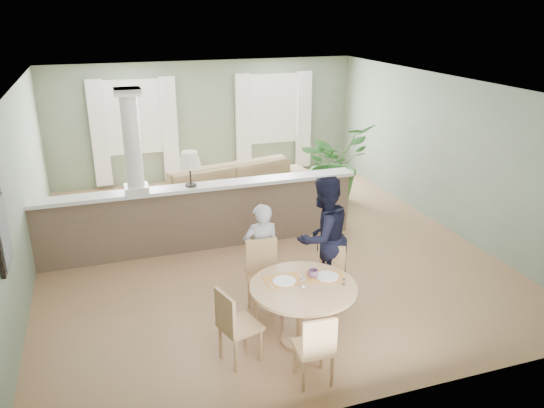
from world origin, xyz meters
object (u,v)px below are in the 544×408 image
object	(u,v)px
chair_far_man	(330,274)
man_person	(323,237)
sofa	(241,193)
houseplant	(334,163)
child_person	(261,252)
chair_side	(234,323)
chair_far_boy	(264,274)
dining_table	(303,297)
chair_near	(316,346)

from	to	relation	value
chair_far_man	man_person	distance (m)	0.51
sofa	houseplant	size ratio (longest dim) A/B	2.02
houseplant	man_person	xyz separation A→B (m)	(-1.76, -3.46, 0.06)
sofa	child_person	size ratio (longest dim) A/B	2.34
houseplant	chair_far_man	size ratio (longest dim) A/B	1.91
houseplant	chair_side	distance (m)	5.64
houseplant	chair_far_boy	world-z (taller)	houseplant
dining_table	child_person	world-z (taller)	child_person
sofa	houseplant	xyz separation A→B (m)	(2.06, 0.28, 0.33)
sofa	child_person	xyz separation A→B (m)	(-0.54, -3.02, 0.22)
dining_table	man_person	bearing A→B (deg)	55.42
child_person	chair_far_boy	bearing A→B (deg)	79.41
chair_near	dining_table	bearing A→B (deg)	-98.78
chair_far_boy	chair_side	world-z (taller)	chair_far_boy
sofa	chair_near	world-z (taller)	sofa
chair_side	child_person	bearing A→B (deg)	-46.30
sofa	chair_far_man	world-z (taller)	sofa
man_person	child_person	bearing A→B (deg)	-29.42
chair_far_boy	child_person	xyz separation A→B (m)	(0.06, 0.31, 0.16)
man_person	houseplant	bearing A→B (deg)	-135.36
chair_side	chair_far_man	bearing A→B (deg)	-79.34
child_person	chair_near	bearing A→B (deg)	91.24
chair_far_boy	chair_near	distance (m)	1.60
dining_table	man_person	world-z (taller)	man_person
chair_far_boy	chair_far_man	xyz separation A→B (m)	(0.87, -0.16, -0.07)
chair_near	chair_far_boy	bearing A→B (deg)	-84.56
chair_far_man	child_person	world-z (taller)	child_person
child_person	sofa	bearing A→B (deg)	-98.79
dining_table	chair_near	world-z (taller)	same
sofa	chair_far_man	bearing A→B (deg)	-97.30
child_person	man_person	size ratio (longest dim) A/B	0.80
chair_near	man_person	world-z (taller)	man_person
dining_table	chair_side	xyz separation A→B (m)	(-0.87, -0.13, -0.10)
dining_table	chair_far_boy	size ratio (longest dim) A/B	1.29
chair_near	child_person	xyz separation A→B (m)	(0.00, 1.90, 0.22)
sofa	chair_near	size ratio (longest dim) A/B	3.79
chair_side	chair_near	bearing A→B (deg)	-149.10
chair_far_boy	man_person	size ratio (longest dim) A/B	0.56
chair_side	child_person	world-z (taller)	child_person
houseplant	chair_far_man	xyz separation A→B (m)	(-1.79, -3.77, -0.34)
dining_table	sofa	bearing A→B (deg)	84.83
chair_side	chair_far_boy	bearing A→B (deg)	-51.05
child_person	dining_table	bearing A→B (deg)	99.46
chair_far_boy	chair_far_man	bearing A→B (deg)	-7.89
chair_near	chair_side	world-z (taller)	chair_side
chair_far_boy	chair_side	xyz separation A→B (m)	(-0.65, -0.95, -0.03)
chair_side	man_person	xyz separation A→B (m)	(1.54, 1.10, 0.36)
dining_table	child_person	bearing A→B (deg)	98.16
chair_far_man	chair_near	bearing A→B (deg)	-84.37
dining_table	chair_far_man	world-z (taller)	dining_table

